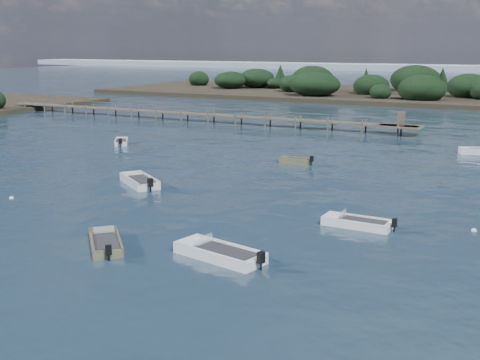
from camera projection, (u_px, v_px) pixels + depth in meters
The scene contains 15 objects.
ground at pixel (391, 122), 82.74m from camera, with size 400.00×400.00×0.00m, color #142330.
dinghy_near_olive at pixel (106, 244), 31.54m from camera, with size 3.89×3.96×1.07m.
tender_far_white at pixel (295, 162), 53.53m from camera, with size 3.10×1.23×1.06m.
dinghy_mid_white_b at pixel (357, 224), 34.99m from camera, with size 4.28×1.60×1.06m.
tender_far_grey at pixel (122, 143), 63.98m from camera, with size 2.85×3.31×1.13m.
dinghy_mid_white_a at pixel (219, 255), 29.85m from camera, with size 5.19×2.70×1.19m.
tender_far_grey_b at pixel (477, 152), 58.24m from camera, with size 3.59×2.24×1.21m.
dinghy_mid_grey at pixel (140, 182), 45.45m from camera, with size 4.71×4.03×1.25m.
buoy_b at pixel (263, 258), 29.90m from camera, with size 0.32×0.32×0.32m, color silver.
buoy_c at pixel (12, 199), 41.39m from camera, with size 0.32×0.32×0.32m, color silver.
buoy_d at pixel (474, 231), 34.19m from camera, with size 0.32×0.32×0.32m, color silver.
buoy_e at pixel (287, 160), 55.39m from camera, with size 0.32×0.32×0.32m, color silver.
buoy_extra_a at pixel (156, 184), 45.73m from camera, with size 0.32×0.32×0.32m, color silver.
jetty at pixel (211, 115), 81.92m from camera, with size 64.50×3.20×3.40m.
distant_haze at pixel (283, 68), 270.37m from camera, with size 280.00×20.00×2.40m, color #8C9EAD.
Camera 1 is at (19.58, -22.79, 10.36)m, focal length 45.00 mm.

